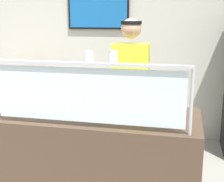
{
  "coord_description": "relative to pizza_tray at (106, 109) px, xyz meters",
  "views": [
    {
      "loc": [
        1.55,
        -2.12,
        1.76
      ],
      "look_at": [
        0.96,
        0.44,
        1.15
      ],
      "focal_mm": 50.83,
      "sensor_mm": 36.0,
      "label": 1
    }
  ],
  "objects": [
    {
      "name": "pepper_flake_shaker",
      "position": [
        0.16,
        -0.45,
        0.52
      ],
      "size": [
        0.06,
        0.06,
        0.09
      ],
      "color": "white",
      "rests_on": "sneeze_guard"
    },
    {
      "name": "sneeze_guard",
      "position": [
        -0.04,
        -0.45,
        0.29
      ],
      "size": [
        1.54,
        0.06,
        0.49
      ],
      "color": "#B2B5BC",
      "rests_on": "serving_counter"
    },
    {
      "name": "prep_shelf",
      "position": [
        -1.65,
        1.56,
        -0.54
      ],
      "size": [
        0.7,
        0.55,
        0.86
      ],
      "primitive_type": "cube",
      "color": "#B7BABF",
      "rests_on": "ground"
    },
    {
      "name": "pizza_tray",
      "position": [
        0.0,
        0.0,
        0.0
      ],
      "size": [
        0.48,
        0.48,
        0.04
      ],
      "color": "#9EA0A8",
      "rests_on": "serving_counter"
    },
    {
      "name": "serving_counter",
      "position": [
        -0.04,
        -0.11,
        -0.49
      ],
      "size": [
        1.71,
        0.79,
        0.95
      ],
      "primitive_type": "cube",
      "color": "#4C3828",
      "rests_on": "ground"
    },
    {
      "name": "worker_figure",
      "position": [
        0.11,
        0.64,
        0.04
      ],
      "size": [
        0.41,
        0.5,
        1.76
      ],
      "color": "#23232D",
      "rests_on": "ground"
    },
    {
      "name": "parmesan_shaker",
      "position": [
        -0.02,
        -0.45,
        0.51
      ],
      "size": [
        0.06,
        0.06,
        0.08
      ],
      "color": "white",
      "rests_on": "sneeze_guard"
    },
    {
      "name": "shop_rear_unit",
      "position": [
        -0.05,
        2.05,
        0.39
      ],
      "size": [
        6.11,
        0.13,
        2.7
      ],
      "color": "beige",
      "rests_on": "ground"
    },
    {
      "name": "pizza_server",
      "position": [
        -0.03,
        -0.02,
        0.02
      ],
      "size": [
        0.08,
        0.28,
        0.01
      ],
      "primitive_type": "cube",
      "rotation": [
        0.0,
        0.0,
        -0.01
      ],
      "color": "#ADAFB7",
      "rests_on": "pizza_tray"
    },
    {
      "name": "pizza_box_stack",
      "position": [
        -1.65,
        1.56,
        -0.02
      ],
      "size": [
        0.45,
        0.45,
        0.18
      ],
      "color": "tan",
      "rests_on": "prep_shelf"
    },
    {
      "name": "ground_plane",
      "position": [
        -0.04,
        0.49,
        -0.97
      ],
      "size": [
        12.0,
        12.0,
        0.0
      ],
      "primitive_type": "plane",
      "color": "gray",
      "rests_on": "ground"
    }
  ]
}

